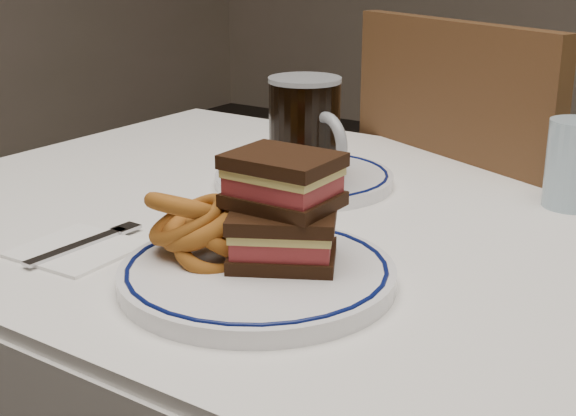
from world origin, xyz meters
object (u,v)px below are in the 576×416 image
Objects in this scene: chair_far at (491,264)px; far_plate at (304,178)px; reuben_sandwich at (283,209)px; beer_mug at (306,137)px; main_plate at (257,274)px.

far_plate is (-0.15, -0.39, 0.23)m from chair_far.
chair_far is 0.48m from far_plate.
reuben_sandwich is 0.28m from beer_mug.
reuben_sandwich is 0.53× the size of far_plate.
chair_far is at bearing 91.25° from reuben_sandwich.
main_plate is 1.74× the size of beer_mug.
beer_mug reaches higher than far_plate.
main_plate is 2.09× the size of reuben_sandwich.
reuben_sandwich is at bearing -61.39° from beer_mug.
chair_far is at bearing 90.39° from main_plate.
far_plate is at bearing 119.70° from reuben_sandwich.
beer_mug is 0.64× the size of far_plate.
main_plate is at bearing -65.92° from beer_mug.
chair_far is at bearing 69.21° from far_plate.
chair_far reaches higher than beer_mug.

